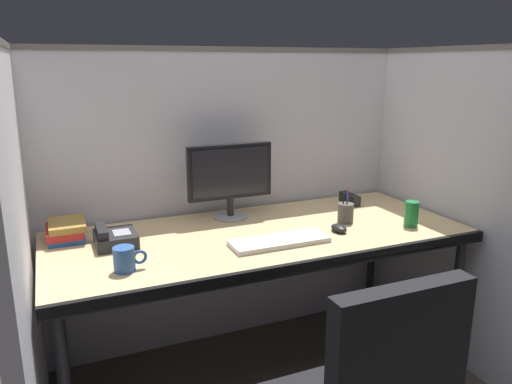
{
  "coord_description": "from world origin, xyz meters",
  "views": [
    {
      "loc": [
        -0.86,
        -1.68,
        1.5
      ],
      "look_at": [
        0.0,
        0.35,
        0.92
      ],
      "focal_mm": 34.74,
      "sensor_mm": 36.0,
      "label": 1
    }
  ],
  "objects": [
    {
      "name": "book_stack",
      "position": [
        -0.83,
        0.55,
        0.78
      ],
      "size": [
        0.16,
        0.22,
        0.08
      ],
      "color": "#1E478C",
      "rests_on": "desk"
    },
    {
      "name": "computer_mouse",
      "position": [
        0.34,
        0.17,
        0.76
      ],
      "size": [
        0.06,
        0.1,
        0.04
      ],
      "color": "black",
      "rests_on": "desk"
    },
    {
      "name": "monitor_center",
      "position": [
        -0.05,
        0.56,
        0.96
      ],
      "size": [
        0.43,
        0.17,
        0.37
      ],
      "color": "gray",
      "rests_on": "desk"
    },
    {
      "name": "pen_cup",
      "position": [
        0.44,
        0.27,
        0.79
      ],
      "size": [
        0.08,
        0.08,
        0.17
      ],
      "color": "#4C4742",
      "rests_on": "desk"
    },
    {
      "name": "desk_phone",
      "position": [
        -0.64,
        0.39,
        0.77
      ],
      "size": [
        0.17,
        0.19,
        0.09
      ],
      "color": "black",
      "rests_on": "desk"
    },
    {
      "name": "cubicle_partition_right",
      "position": [
        0.99,
        0.2,
        0.79
      ],
      "size": [
        0.06,
        1.41,
        1.57
      ],
      "color": "silver",
      "rests_on": "ground"
    },
    {
      "name": "red_stapler",
      "position": [
        0.65,
        0.55,
        0.77
      ],
      "size": [
        0.04,
        0.15,
        0.06
      ],
      "primitive_type": "cube",
      "color": "black",
      "rests_on": "desk"
    },
    {
      "name": "coffee_mug",
      "position": [
        -0.64,
        0.1,
        0.79
      ],
      "size": [
        0.13,
        0.08,
        0.09
      ],
      "color": "#264C8C",
      "rests_on": "desk"
    },
    {
      "name": "cubicle_partition_left",
      "position": [
        -0.99,
        0.2,
        0.79
      ],
      "size": [
        0.06,
        1.41,
        1.57
      ],
      "color": "silver",
      "rests_on": "ground"
    },
    {
      "name": "soda_can",
      "position": [
        0.7,
        0.1,
        0.8
      ],
      "size": [
        0.07,
        0.07,
        0.12
      ],
      "primitive_type": "cylinder",
      "color": "#197233",
      "rests_on": "desk"
    },
    {
      "name": "cubicle_partition_rear",
      "position": [
        0.0,
        0.74,
        0.79
      ],
      "size": [
        2.21,
        0.06,
        1.57
      ],
      "color": "silver",
      "rests_on": "ground"
    },
    {
      "name": "keyboard_main",
      "position": [
        0.02,
        0.13,
        0.75
      ],
      "size": [
        0.43,
        0.15,
        0.02
      ],
      "primitive_type": "cube",
      "color": "silver",
      "rests_on": "desk"
    },
    {
      "name": "desk",
      "position": [
        0.0,
        0.29,
        0.69
      ],
      "size": [
        1.9,
        0.8,
        0.74
      ],
      "color": "tan",
      "rests_on": "ground"
    }
  ]
}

